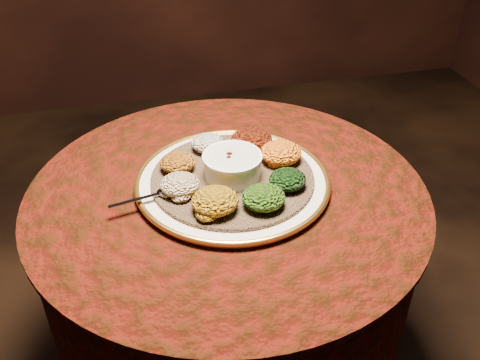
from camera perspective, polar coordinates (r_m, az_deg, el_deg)
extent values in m
cylinder|color=black|center=(1.55, -1.17, -12.87)|extent=(0.12, 0.12, 0.68)
cylinder|color=black|center=(1.30, -1.36, -2.24)|extent=(0.80, 0.80, 0.04)
cylinder|color=#3C0C05|center=(1.39, -1.27, -6.97)|extent=(0.93, 0.93, 0.34)
cylinder|color=#3C0C05|center=(1.28, -1.37, -1.28)|extent=(0.96, 0.96, 0.01)
cylinder|color=beige|center=(1.29, -0.80, -0.26)|extent=(0.59, 0.59, 0.02)
torus|color=gold|center=(1.28, -0.80, -0.01)|extent=(0.47, 0.47, 0.01)
cylinder|color=olive|center=(1.28, -0.81, 0.25)|extent=(0.39, 0.39, 0.01)
cylinder|color=white|center=(1.26, -0.82, 1.52)|extent=(0.13, 0.13, 0.06)
cylinder|color=white|center=(1.25, -0.83, 2.52)|extent=(0.14, 0.14, 0.01)
cylinder|color=#511704|center=(1.25, -0.83, 2.19)|extent=(0.11, 0.11, 0.01)
ellipsoid|color=silver|center=(1.23, -7.83, -1.22)|extent=(0.05, 0.03, 0.01)
cube|color=silver|center=(1.21, -10.95, -2.08)|extent=(0.13, 0.04, 0.00)
ellipsoid|color=beige|center=(1.37, -3.48, 3.97)|extent=(0.08, 0.08, 0.04)
ellipsoid|color=black|center=(1.37, 1.24, 4.34)|extent=(0.11, 0.10, 0.05)
ellipsoid|color=#AF690E|center=(1.32, 4.37, 2.92)|extent=(0.10, 0.10, 0.05)
ellipsoid|color=black|center=(1.23, 5.10, 0.06)|extent=(0.09, 0.08, 0.04)
ellipsoid|color=#A6390A|center=(1.17, 2.53, -1.88)|extent=(0.10, 0.09, 0.05)
ellipsoid|color=#9A650D|center=(1.16, -2.67, -2.24)|extent=(0.10, 0.10, 0.05)
ellipsoid|color=maroon|center=(1.22, -6.44, -0.47)|extent=(0.09, 0.09, 0.04)
ellipsoid|color=#9D5E12|center=(1.30, -6.66, 1.87)|extent=(0.09, 0.08, 0.04)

